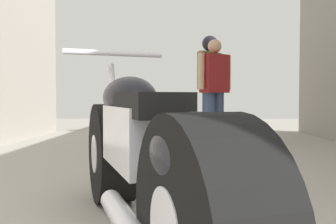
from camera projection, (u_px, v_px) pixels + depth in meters
ground_plane at (179, 167)px, 3.73m from camera, size 17.60×17.60×0.00m
motorcycle_maroon_cruiser at (141, 159)px, 1.73m from camera, size 1.02×2.13×1.02m
mechanic_in_blue at (214, 84)px, 5.84m from camera, size 0.60×0.46×1.65m
mechanic_with_helmet at (210, 77)px, 6.52m from camera, size 0.48×0.66×1.82m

